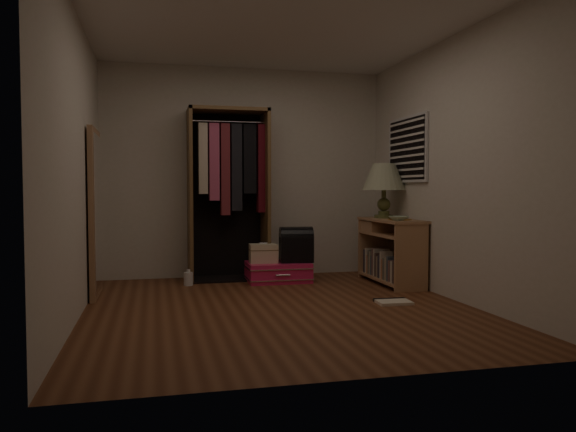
% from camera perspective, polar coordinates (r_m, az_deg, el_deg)
% --- Properties ---
extents(ground, '(4.00, 4.00, 0.00)m').
position_cam_1_polar(ground, '(5.23, -0.78, -9.32)').
color(ground, '#592E19').
rests_on(ground, ground).
extents(room_walls, '(3.52, 4.02, 2.60)m').
position_cam_1_polar(room_walls, '(5.19, -0.08, 7.24)').
color(room_walls, beige).
rests_on(room_walls, ground).
extents(console_bookshelf, '(0.42, 1.12, 0.75)m').
position_cam_1_polar(console_bookshelf, '(6.63, 10.26, -3.36)').
color(console_bookshelf, '#AD7A53').
rests_on(console_bookshelf, ground).
extents(open_wardrobe, '(0.97, 0.50, 2.05)m').
position_cam_1_polar(open_wardrobe, '(6.82, -5.86, 3.69)').
color(open_wardrobe, brown).
rests_on(open_wardrobe, ground).
extents(floor_mirror, '(0.06, 0.80, 1.70)m').
position_cam_1_polar(floor_mirror, '(6.02, -18.98, 0.28)').
color(floor_mirror, '#9E6F4C').
rests_on(floor_mirror, ground).
extents(pink_suitcase, '(0.75, 0.56, 0.23)m').
position_cam_1_polar(pink_suitcase, '(6.67, -1.03, -5.69)').
color(pink_suitcase, '#DA1A55').
rests_on(pink_suitcase, ground).
extents(train_case, '(0.34, 0.24, 0.24)m').
position_cam_1_polar(train_case, '(6.59, -2.53, -3.81)').
color(train_case, beige).
rests_on(train_case, pink_suitcase).
extents(black_bag, '(0.41, 0.29, 0.42)m').
position_cam_1_polar(black_bag, '(6.65, 0.83, -2.86)').
color(black_bag, black).
rests_on(black_bag, pink_suitcase).
extents(table_lamp, '(0.56, 0.56, 0.65)m').
position_cam_1_polar(table_lamp, '(6.77, 9.72, 3.81)').
color(table_lamp, '#495127').
rests_on(table_lamp, console_bookshelf).
extents(brass_tray, '(0.26, 0.26, 0.01)m').
position_cam_1_polar(brass_tray, '(6.36, 11.29, -0.33)').
color(brass_tray, '#B38944').
rests_on(brass_tray, console_bookshelf).
extents(ceramic_bowl, '(0.24, 0.24, 0.05)m').
position_cam_1_polar(ceramic_bowl, '(6.27, 11.17, -0.22)').
color(ceramic_bowl, '#A4C5AA').
rests_on(ceramic_bowl, console_bookshelf).
extents(white_jug, '(0.12, 0.12, 0.18)m').
position_cam_1_polar(white_jug, '(6.50, -10.09, -6.28)').
color(white_jug, silver).
rests_on(white_jug, ground).
extents(floor_book, '(0.33, 0.27, 0.03)m').
position_cam_1_polar(floor_book, '(5.54, 10.58, -8.53)').
color(floor_book, beige).
rests_on(floor_book, ground).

